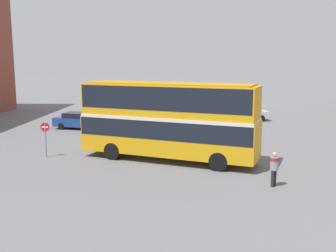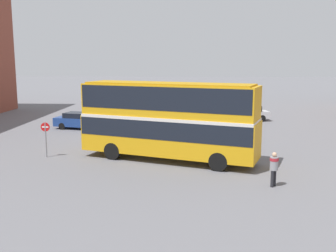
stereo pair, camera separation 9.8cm
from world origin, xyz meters
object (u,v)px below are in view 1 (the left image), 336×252
parked_car_kerb_near (247,113)px  no_entry_sign (45,134)px  pedestrian_foreground (274,165)px  parked_car_kerb_far (127,112)px  parked_car_side_street (80,121)px  double_decker_bus (168,116)px

parked_car_kerb_near → no_entry_sign: bearing=39.8°
pedestrian_foreground → parked_car_kerb_far: pedestrian_foreground is taller
pedestrian_foreground → no_entry_sign: size_ratio=0.77×
parked_car_side_street → no_entry_sign: size_ratio=2.17×
parked_car_side_street → parked_car_kerb_far: bearing=74.1°
pedestrian_foreground → double_decker_bus: bearing=-5.1°
parked_car_kerb_near → parked_car_side_street: bearing=12.8°
parked_car_kerb_far → pedestrian_foreground: bearing=-49.9°
pedestrian_foreground → parked_car_side_street: (-14.27, 15.81, -0.32)m
pedestrian_foreground → no_entry_sign: bearing=14.9°
no_entry_sign → double_decker_bus: bearing=-2.5°
double_decker_bus → parked_car_side_street: double_decker_bus is taller
parked_car_kerb_near → parked_car_side_street: size_ratio=0.89×
double_decker_bus → no_entry_sign: size_ratio=4.97×
pedestrian_foreground → no_entry_sign: no_entry_sign is taller
pedestrian_foreground → parked_car_kerb_far: 24.63m
no_entry_sign → parked_car_kerb_near: bearing=46.9°
pedestrian_foreground → parked_car_kerb_near: 21.72m
parked_car_kerb_far → no_entry_sign: no_entry_sign is taller
double_decker_bus → pedestrian_foreground: (5.58, -4.87, -1.73)m
parked_car_kerb_near → pedestrian_foreground: bearing=78.1°
parked_car_side_street → double_decker_bus: bearing=-39.2°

